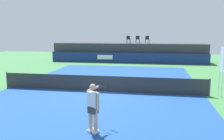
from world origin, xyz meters
name	(u,v)px	position (x,y,z in m)	size (l,w,h in m)	color
ground_plane	(110,81)	(0.00, 3.00, 0.00)	(48.00, 48.00, 0.00)	#3D7A42
court_inner	(101,91)	(0.00, 0.00, 0.00)	(12.00, 22.00, 0.00)	#1C478C
sponsor_wall	(127,58)	(-0.01, 13.50, 0.60)	(18.00, 0.22, 1.20)	navy
spectator_platform	(129,52)	(0.00, 15.30, 1.10)	(18.00, 2.80, 2.20)	#38383D
spectator_chair_far_left	(129,39)	(-0.05, 15.26, 2.69)	(0.48, 0.48, 0.89)	#1E232D
spectator_chair_left	(138,39)	(1.03, 15.44, 2.69)	(0.45, 0.45, 0.89)	#1E232D
spectator_chair_center	(147,39)	(2.17, 15.42, 2.69)	(0.47, 0.47, 0.89)	#1E232D
umpire_chair	(223,68)	(6.84, -0.01, 1.59)	(0.50, 0.50, 2.76)	white
tennis_net	(101,84)	(0.00, 0.00, 0.47)	(12.40, 0.02, 0.95)	#2D2D2D
net_post_near	(7,80)	(-6.20, 0.00, 0.50)	(0.10, 0.10, 1.00)	#4C4C51
net_post_far	(210,87)	(6.20, 0.00, 0.50)	(0.10, 0.10, 1.00)	#4C4C51
tennis_player	(93,106)	(1.09, -5.94, 0.96)	(0.64, 1.26, 1.77)	white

